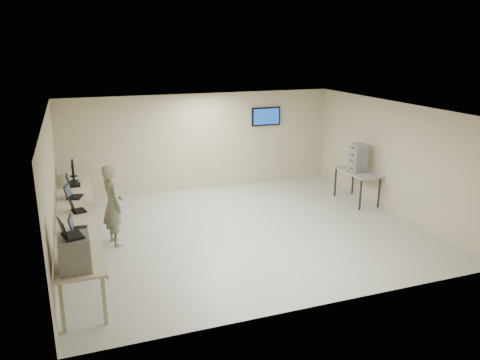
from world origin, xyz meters
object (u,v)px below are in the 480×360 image
object	(u,v)px
equipment_box	(75,253)
soldier	(113,205)
workbench	(77,215)
side_table	(357,174)

from	to	relation	value
equipment_box	soldier	xyz separation A→B (m)	(0.79, 2.85, -0.28)
workbench	side_table	bearing A→B (deg)	6.75
equipment_box	side_table	xyz separation A→B (m)	(7.25, 3.49, -0.38)
workbench	side_table	distance (m)	7.24
equipment_box	workbench	bearing A→B (deg)	87.94
soldier	side_table	bearing A→B (deg)	-98.80
soldier	workbench	bearing A→B (deg)	91.53
soldier	side_table	size ratio (longest dim) A/B	1.23
workbench	side_table	size ratio (longest dim) A/B	4.19
soldier	side_table	world-z (taller)	soldier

